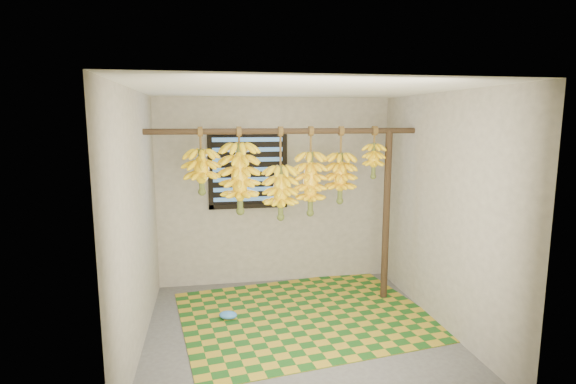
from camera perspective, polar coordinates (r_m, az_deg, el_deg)
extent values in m
cube|color=#4D4D4D|center=(4.76, 1.22, -17.41)|extent=(3.00, 3.00, 0.01)
cube|color=silver|center=(4.26, 1.33, 12.93)|extent=(3.00, 3.00, 0.01)
cube|color=gray|center=(5.81, -1.65, 0.03)|extent=(3.00, 0.01, 2.40)
cube|color=gray|center=(4.32, -18.72, -3.68)|extent=(0.01, 3.00, 2.40)
cube|color=gray|center=(4.87, 18.90, -2.26)|extent=(0.01, 3.00, 2.40)
cube|color=black|center=(5.71, -5.11, 2.87)|extent=(1.00, 0.04, 1.00)
cylinder|color=#3C2B19|center=(4.94, -0.31, 7.73)|extent=(3.00, 0.06, 0.06)
cylinder|color=#3C2B19|center=(5.40, 12.37, -3.05)|extent=(0.08, 0.08, 2.00)
cube|color=#1A5017|center=(5.12, 2.23, -15.30)|extent=(2.91, 2.47, 0.01)
ellipsoid|color=#3B83DF|center=(5.04, -7.62, -15.22)|extent=(0.23, 0.20, 0.08)
cylinder|color=brown|center=(4.88, -11.05, 6.46)|extent=(0.02, 0.02, 0.24)
cylinder|color=#4C5923|center=(4.90, -10.94, 2.80)|extent=(0.06, 0.06, 0.44)
cylinder|color=brown|center=(4.89, -6.24, 6.92)|extent=(0.02, 0.02, 0.19)
cylinder|color=#4C5923|center=(4.92, -6.15, 1.95)|extent=(0.07, 0.07, 0.73)
cylinder|color=brown|center=(4.94, -0.96, 5.54)|extent=(0.02, 0.02, 0.44)
cylinder|color=#4C5923|center=(5.00, -0.94, 0.15)|extent=(0.06, 0.06, 0.56)
cylinder|color=brown|center=(5.00, 2.91, 6.41)|extent=(0.02, 0.02, 0.29)
cylinder|color=#4C5923|center=(5.05, 2.86, 1.29)|extent=(0.06, 0.06, 0.67)
cylinder|color=brown|center=(5.09, 6.74, 6.34)|extent=(0.02, 0.02, 0.30)
cylinder|color=#4C5923|center=(5.13, 6.65, 2.01)|extent=(0.06, 0.06, 0.53)
cylinder|color=brown|center=(5.22, 10.92, 6.90)|extent=(0.02, 0.02, 0.20)
cylinder|color=#4C5923|center=(5.23, 10.84, 4.15)|extent=(0.05, 0.05, 0.37)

